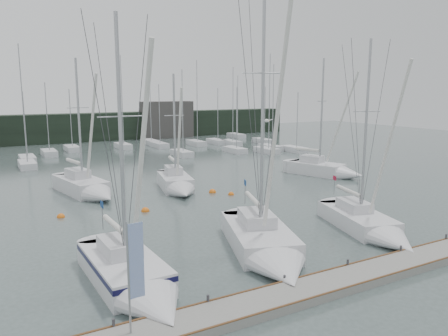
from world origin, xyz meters
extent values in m
plane|color=#475653|center=(0.00, 0.00, 0.00)|extent=(160.00, 160.00, 0.00)
cube|color=slate|center=(0.00, -5.00, 0.20)|extent=(24.00, 2.00, 0.40)
cube|color=black|center=(0.00, 62.00, 2.50)|extent=(90.00, 4.00, 5.00)
cube|color=#403D3B|center=(18.00, 60.00, 3.50)|extent=(10.00, 3.00, 7.00)
cube|color=silver|center=(-9.19, 36.84, 0.35)|extent=(1.80, 4.50, 0.90)
cylinder|color=#96999D|center=(-9.19, 36.34, 7.57)|extent=(0.12, 0.12, 13.54)
cube|color=silver|center=(27.19, 32.18, 0.35)|extent=(1.80, 4.50, 0.90)
cylinder|color=#96999D|center=(27.19, 31.68, 4.83)|extent=(0.12, 0.12, 8.06)
cube|color=silver|center=(22.84, 33.21, 0.35)|extent=(1.80, 4.50, 0.90)
cylinder|color=#96999D|center=(22.84, 32.71, 7.51)|extent=(0.12, 0.12, 13.41)
cube|color=silver|center=(21.69, 46.62, 0.35)|extent=(1.80, 4.50, 0.90)
cylinder|color=#96999D|center=(21.69, 46.12, 5.13)|extent=(0.12, 0.12, 8.67)
cube|color=silver|center=(5.89, 48.67, 0.35)|extent=(1.80, 4.50, 0.90)
cylinder|color=#96999D|center=(5.89, 48.17, 7.62)|extent=(0.12, 0.12, 13.63)
cube|color=silver|center=(29.77, 53.54, 0.35)|extent=(1.80, 4.50, 0.90)
cylinder|color=#96999D|center=(29.77, 53.04, 6.34)|extent=(0.12, 0.12, 11.09)
cube|color=silver|center=(-8.74, 41.65, 0.35)|extent=(1.80, 4.50, 0.90)
cylinder|color=#96999D|center=(-8.74, 41.15, 4.91)|extent=(0.12, 0.12, 8.22)
cube|color=silver|center=(29.26, 43.61, 0.35)|extent=(1.80, 4.50, 0.90)
cylinder|color=#96999D|center=(29.26, 43.11, 5.26)|extent=(0.12, 0.12, 8.92)
cube|color=silver|center=(11.35, 47.02, 0.35)|extent=(1.80, 4.50, 0.90)
cylinder|color=#96999D|center=(11.35, 46.52, 5.45)|extent=(0.12, 0.12, 9.29)
cube|color=silver|center=(19.00, 35.88, 0.35)|extent=(1.80, 4.50, 0.90)
cylinder|color=#96999D|center=(19.00, 35.38, 5.19)|extent=(0.12, 0.12, 8.79)
cube|color=silver|center=(-1.79, 49.44, 0.35)|extent=(1.80, 4.50, 0.90)
cylinder|color=#96999D|center=(-1.79, 48.94, 5.05)|extent=(0.12, 0.12, 8.50)
cube|color=silver|center=(-5.48, 46.23, 0.35)|extent=(1.80, 4.50, 0.90)
cylinder|color=#96999D|center=(-5.48, 45.73, 5.50)|extent=(0.12, 0.12, 9.39)
cube|color=silver|center=(25.20, 35.59, 0.35)|extent=(1.80, 4.50, 0.90)
cylinder|color=#96999D|center=(25.20, 35.09, 6.88)|extent=(0.12, 0.12, 12.16)
cube|color=silver|center=(11.51, 51.53, 0.35)|extent=(1.80, 4.50, 0.90)
cylinder|color=#96999D|center=(11.51, 51.03, 5.30)|extent=(0.12, 0.12, 9.00)
cube|color=silver|center=(10.74, 36.60, 0.35)|extent=(1.80, 4.50, 0.90)
cylinder|color=#96999D|center=(10.74, 36.10, 6.36)|extent=(0.12, 0.12, 11.11)
cube|color=silver|center=(23.05, 43.89, 0.35)|extent=(1.80, 4.50, 0.90)
cylinder|color=#96999D|center=(23.05, 43.39, 6.82)|extent=(0.12, 0.12, 12.05)
cube|color=silver|center=(17.73, 46.45, 0.35)|extent=(1.80, 4.50, 0.90)
cylinder|color=#96999D|center=(17.73, 45.95, 7.35)|extent=(0.12, 0.12, 13.11)
cube|color=silver|center=(-8.22, 0.67, 0.45)|extent=(3.10, 6.47, 1.52)
cone|color=silver|center=(-8.10, -3.89, 0.45)|extent=(3.01, 2.82, 2.93)
cube|color=silver|center=(-8.24, 1.17, 1.57)|extent=(1.68, 2.60, 0.71)
cylinder|color=#96999D|center=(-8.21, 0.21, 6.87)|extent=(0.18, 0.18, 11.31)
cylinder|color=silver|center=(-8.26, 1.95, 2.48)|extent=(0.37, 3.13, 0.28)
cube|color=#0F0F37|center=(-8.22, 0.67, 0.96)|extent=(3.13, 6.49, 0.25)
cube|color=navy|center=(-8.32, 4.06, 3.03)|extent=(0.03, 0.55, 0.36)
cube|color=silver|center=(0.15, 1.34, 0.46)|extent=(5.42, 7.71, 1.54)
cone|color=silver|center=(-1.52, -3.39, 0.46)|extent=(4.10, 3.93, 3.28)
cube|color=silver|center=(0.32, 1.82, 1.59)|extent=(2.63, 3.25, 0.72)
cylinder|color=#96999D|center=(-0.02, 0.87, 8.61)|extent=(0.18, 0.18, 14.76)
cylinder|color=silver|center=(0.61, 2.66, 2.51)|extent=(1.41, 3.33, 0.29)
cube|color=navy|center=(1.38, 4.84, 3.08)|extent=(0.20, 0.53, 0.37)
cube|color=silver|center=(8.05, 1.17, 0.41)|extent=(4.37, 6.93, 1.36)
cone|color=silver|center=(6.79, -3.25, 0.41)|extent=(3.37, 3.40, 2.71)
cube|color=silver|center=(8.17, 1.60, 1.40)|extent=(2.14, 2.89, 0.63)
cylinder|color=#96999D|center=(7.92, 0.73, 6.70)|extent=(0.16, 0.16, 11.23)
cylinder|color=silver|center=(8.40, 2.41, 2.22)|extent=(1.11, 3.09, 0.25)
cube|color=#A61630|center=(8.98, 4.44, 2.71)|extent=(0.15, 0.48, 0.33)
cube|color=silver|center=(-6.22, 20.73, 0.49)|extent=(3.93, 6.86, 1.65)
cone|color=silver|center=(-5.34, 16.20, 0.49)|extent=(3.23, 3.24, 2.75)
cube|color=silver|center=(-6.33, 21.27, 1.70)|extent=(1.98, 2.82, 0.77)
cylinder|color=#96999D|center=(-6.13, 20.28, 6.60)|extent=(0.20, 0.20, 10.55)
cylinder|color=silver|center=(-6.47, 22.00, 2.69)|extent=(0.91, 3.16, 0.31)
cube|color=silver|center=(1.88, 18.16, 0.48)|extent=(3.70, 6.01, 1.61)
cone|color=silver|center=(1.04, 14.25, 0.48)|extent=(3.02, 2.89, 2.57)
cube|color=silver|center=(2.00, 18.68, 1.66)|extent=(1.86, 2.49, 0.75)
cylinder|color=#96999D|center=(1.80, 17.77, 5.95)|extent=(0.19, 0.19, 9.33)
cylinder|color=silver|center=(2.12, 19.25, 2.63)|extent=(0.87, 2.74, 0.30)
cube|color=silver|center=(18.17, 16.95, 0.49)|extent=(4.58, 6.48, 1.63)
cone|color=silver|center=(19.62, 12.99, 0.49)|extent=(3.42, 3.31, 2.71)
cube|color=silver|center=(17.99, 17.46, 1.68)|extent=(2.21, 2.73, 0.76)
cylinder|color=#96999D|center=(18.32, 16.55, 6.88)|extent=(0.20, 0.20, 11.16)
cylinder|color=silver|center=(17.77, 18.06, 2.66)|extent=(1.28, 2.81, 0.30)
sphere|color=orange|center=(-3.23, 11.88, 0.00)|extent=(0.64, 0.64, 0.64)
sphere|color=orange|center=(4.17, 14.85, 0.00)|extent=(0.66, 0.66, 0.66)
sphere|color=orange|center=(-9.15, 13.37, 0.00)|extent=(0.58, 0.58, 0.58)
cylinder|color=#96999D|center=(-9.58, -4.82, 2.52)|extent=(0.08, 0.08, 4.24)
cube|color=#1C4AB0|center=(-9.26, -4.79, 3.12)|extent=(0.57, 0.08, 2.82)
ellipsoid|color=white|center=(1.22, 2.23, 7.37)|extent=(0.29, 0.46, 0.19)
cube|color=#989AA0|center=(0.95, 2.18, 7.39)|extent=(0.45, 0.21, 0.11)
cube|color=#989AA0|center=(1.48, 2.28, 7.39)|extent=(0.45, 0.21, 0.11)
sphere|color=orange|center=(5.22, 13.31, 0.00)|extent=(0.54, 0.54, 0.54)
camera|label=1|loc=(-13.76, -19.28, 9.18)|focal=35.00mm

